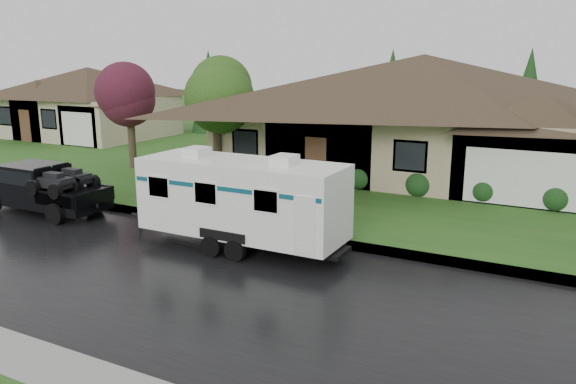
# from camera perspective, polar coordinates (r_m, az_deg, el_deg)

# --- Properties ---
(ground) EXTENTS (140.00, 140.00, 0.00)m
(ground) POSITION_cam_1_polar(r_m,az_deg,el_deg) (16.57, -6.46, -6.32)
(ground) COLOR #25581B
(ground) RESTS_ON ground
(road) EXTENTS (140.00, 8.00, 0.01)m
(road) POSITION_cam_1_polar(r_m,az_deg,el_deg) (15.06, -10.74, -8.52)
(road) COLOR black
(road) RESTS_ON ground
(curb) EXTENTS (140.00, 0.50, 0.15)m
(curb) POSITION_cam_1_polar(r_m,az_deg,el_deg) (18.35, -2.54, -4.01)
(curb) COLOR gray
(curb) RESTS_ON ground
(lawn) EXTENTS (140.00, 26.00, 0.15)m
(lawn) POSITION_cam_1_polar(r_m,az_deg,el_deg) (29.75, 9.85, 2.61)
(lawn) COLOR #25581B
(lawn) RESTS_ON ground
(house_main) EXTENTS (19.44, 10.80, 6.90)m
(house_main) POSITION_cam_1_polar(r_m,az_deg,el_deg) (27.57, 13.98, 8.94)
(house_main) COLOR tan
(house_main) RESTS_ON lawn
(house_far) EXTENTS (10.80, 8.64, 5.80)m
(house_far) POSITION_cam_1_polar(r_m,az_deg,el_deg) (42.04, -19.48, 9.17)
(house_far) COLOR #BBAD8B
(house_far) RESTS_ON lawn
(tree_left_green) EXTENTS (3.29, 3.29, 5.45)m
(tree_left_green) POSITION_cam_1_polar(r_m,az_deg,el_deg) (26.51, -7.34, 9.79)
(tree_left_green) COLOR #382B1E
(tree_left_green) RESTS_ON lawn
(tree_red) EXTENTS (3.14, 3.14, 5.20)m
(tree_red) POSITION_cam_1_polar(r_m,az_deg,el_deg) (29.21, -15.85, 9.39)
(tree_red) COLOR #382B1E
(tree_red) RESTS_ON lawn
(shrub_row) EXTENTS (13.60, 1.00, 1.00)m
(shrub_row) POSITION_cam_1_polar(r_m,az_deg,el_deg) (23.72, 10.25, 1.25)
(shrub_row) COLOR #143814
(shrub_row) RESTS_ON lawn
(pickup_truck) EXTENTS (5.33, 2.03, 1.78)m
(pickup_truck) POSITION_cam_1_polar(r_m,az_deg,el_deg) (22.61, -23.91, 0.48)
(pickup_truck) COLOR black
(pickup_truck) RESTS_ON ground
(travel_trailer) EXTENTS (6.58, 2.31, 2.95)m
(travel_trailer) POSITION_cam_1_polar(r_m,az_deg,el_deg) (16.63, -4.70, -0.56)
(travel_trailer) COLOR white
(travel_trailer) RESTS_ON ground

